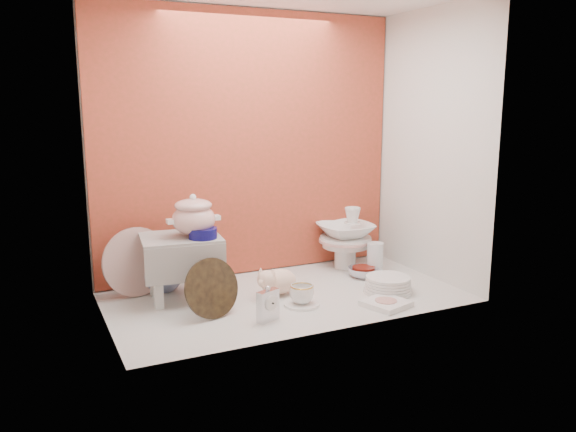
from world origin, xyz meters
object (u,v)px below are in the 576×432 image
Objects in this scene: soup_tureen at (193,215)px; crystal_bowl at (363,272)px; mantel_clock at (268,304)px; dinner_plate_stack at (388,285)px; porcelain_tower at (345,238)px; step_stool at (182,268)px; blue_white_vase at (162,270)px; plush_pig at (278,281)px; gold_rim_teacup at (302,294)px; floral_platter at (137,262)px.

soup_tureen is 1.06m from crystal_bowl.
mantel_clock is 0.74m from dinner_plate_stack.
porcelain_tower is at bearing 88.50° from crystal_bowl.
porcelain_tower is (0.01, 0.22, 0.16)m from crystal_bowl.
porcelain_tower is (1.05, 0.14, 0.02)m from step_stool.
porcelain_tower is at bearing 14.25° from mantel_clock.
dinner_plate_stack is 0.29m from crystal_bowl.
step_stool is 2.17× the size of crystal_bowl.
mantel_clock is (0.33, -0.64, -0.03)m from blue_white_vase.
porcelain_tower is at bearing 22.31° from plush_pig.
soup_tureen is at bearing -22.45° from step_stool.
step_stool reaches higher than dinner_plate_stack.
plush_pig is at bearing 101.24° from gold_rim_teacup.
mantel_clock is 0.98m from porcelain_tower.
floral_platter is 1.44× the size of plush_pig.
soup_tureen is 0.69× the size of porcelain_tower.
soup_tureen is 0.41m from blue_white_vase.
plush_pig is at bearing -11.45° from step_stool.
dinner_plate_stack is at bearing -26.24° from plush_pig.
plush_pig is 2.08× the size of gold_rim_teacup.
crystal_bowl is at bearing 2.20° from step_stool.
soup_tureen reaches higher than porcelain_tower.
porcelain_tower reaches higher than plush_pig.
dinner_plate_stack is (1.20, -0.53, -0.14)m from floral_platter.
gold_rim_teacup is (0.45, -0.32, -0.38)m from soup_tureen.
plush_pig is 0.58m from crystal_bowl.
porcelain_tower is at bearing 9.81° from soup_tureen.
mantel_clock is at bearing -52.91° from floral_platter.
floral_platter is 0.97× the size of porcelain_tower.
step_stool reaches higher than blue_white_vase.
soup_tureen is at bearing 177.32° from crystal_bowl.
plush_pig is at bearing -153.44° from porcelain_tower.
plush_pig is (0.19, 0.31, -0.01)m from mantel_clock.
mantel_clock is at bearing -172.66° from dinner_plate_stack.
step_stool is 1.08× the size of floral_platter.
mantel_clock is 0.26m from gold_rim_teacup.
dinner_plate_stack is at bearing -16.33° from mantel_clock.
soup_tureen reaches higher than dinner_plate_stack.
soup_tureen is 0.56m from plush_pig.
gold_rim_teacup is at bearing -35.25° from soup_tureen.
soup_tureen reaches higher than floral_platter.
soup_tureen is 0.60m from mantel_clock.
blue_white_vase is at bearing 9.30° from floral_platter.
step_stool is 0.55m from mantel_clock.
soup_tureen is 0.41m from floral_platter.
crystal_bowl is (0.53, 0.27, -0.03)m from gold_rim_teacup.
blue_white_vase is 0.73m from mantel_clock.
crystal_bowl is 0.48× the size of porcelain_tower.
crystal_bowl is at bearing 3.00° from mantel_clock.
step_stool is at bearing 175.61° from crystal_bowl.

